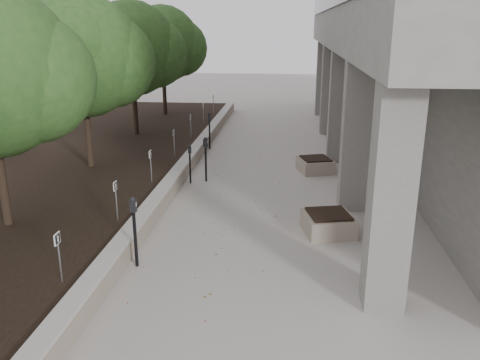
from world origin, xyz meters
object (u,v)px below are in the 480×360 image
at_px(parking_meter_2, 135,232).
at_px(planter_front, 328,223).
at_px(parking_meter_3, 206,159).
at_px(parking_meter_4, 190,164).
at_px(crabapple_tree_3, 84,82).
at_px(crabapple_tree_4, 133,69).
at_px(crabapple_tree_5, 163,60).
at_px(planter_back, 315,165).
at_px(parking_meter_5, 210,131).

xyz_separation_m(parking_meter_2, planter_front, (4.10, 2.15, -0.51)).
height_order(parking_meter_3, parking_meter_4, parking_meter_3).
xyz_separation_m(crabapple_tree_3, parking_meter_3, (3.82, -0.01, -2.39)).
height_order(crabapple_tree_4, crabapple_tree_5, same).
relative_size(parking_meter_4, planter_back, 1.17).
height_order(crabapple_tree_3, parking_meter_4, crabapple_tree_3).
distance_m(crabapple_tree_3, planter_front, 8.87).
height_order(crabapple_tree_5, parking_meter_3, crabapple_tree_5).
height_order(crabapple_tree_3, parking_meter_3, crabapple_tree_3).
distance_m(crabapple_tree_3, crabapple_tree_4, 5.00).
relative_size(parking_meter_2, parking_meter_3, 1.05).
distance_m(crabapple_tree_4, crabapple_tree_5, 5.00).
bearing_deg(planter_back, parking_meter_3, -157.67).
xyz_separation_m(crabapple_tree_4, parking_meter_3, (3.82, -5.01, -2.39)).
bearing_deg(parking_meter_2, crabapple_tree_4, 106.24).
xyz_separation_m(parking_meter_3, planter_back, (3.55, 1.46, -0.48)).
height_order(crabapple_tree_5, parking_meter_5, crabapple_tree_5).
distance_m(crabapple_tree_4, planter_back, 8.68).
relative_size(parking_meter_3, planter_front, 1.30).
distance_m(parking_meter_2, parking_meter_3, 6.01).
height_order(crabapple_tree_3, parking_meter_5, crabapple_tree_3).
bearing_deg(parking_meter_5, planter_back, -42.56).
relative_size(crabapple_tree_5, parking_meter_4, 4.34).
bearing_deg(crabapple_tree_4, planter_back, -25.71).
height_order(parking_meter_3, parking_meter_5, parking_meter_5).
relative_size(parking_meter_2, planter_back, 1.43).
bearing_deg(parking_meter_3, crabapple_tree_4, 141.66).
bearing_deg(parking_meter_2, parking_meter_4, 89.25).
bearing_deg(parking_meter_3, planter_back, 36.65).
height_order(crabapple_tree_3, crabapple_tree_5, same).
xyz_separation_m(parking_meter_4, planter_back, (4.02, 1.71, -0.38)).
relative_size(crabapple_tree_3, crabapple_tree_5, 1.00).
height_order(parking_meter_2, planter_front, parking_meter_2).
distance_m(crabapple_tree_5, parking_meter_5, 6.97).
xyz_separation_m(parking_meter_5, planter_back, (4.13, -2.86, -0.50)).
xyz_separation_m(crabapple_tree_3, parking_meter_4, (3.36, -0.27, -2.49)).
relative_size(parking_meter_2, parking_meter_4, 1.23).
xyz_separation_m(parking_meter_3, parking_meter_5, (-0.57, 4.32, 0.02)).
xyz_separation_m(crabapple_tree_4, planter_back, (7.38, -3.55, -2.87)).
relative_size(parking_meter_4, planter_front, 1.11).
xyz_separation_m(crabapple_tree_4, parking_meter_4, (3.36, -5.27, -2.49)).
xyz_separation_m(crabapple_tree_4, crabapple_tree_5, (0.00, 5.00, 0.00)).
distance_m(crabapple_tree_4, planter_front, 11.92).
distance_m(crabapple_tree_4, parking_meter_4, 6.73).
bearing_deg(parking_meter_3, crabapple_tree_3, -165.88).
height_order(crabapple_tree_5, planter_front, crabapple_tree_5).
height_order(crabapple_tree_3, crabapple_tree_4, same).
bearing_deg(planter_front, parking_meter_2, -152.33).
bearing_deg(crabapple_tree_4, parking_meter_3, -52.66).
relative_size(crabapple_tree_4, parking_meter_2, 3.54).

